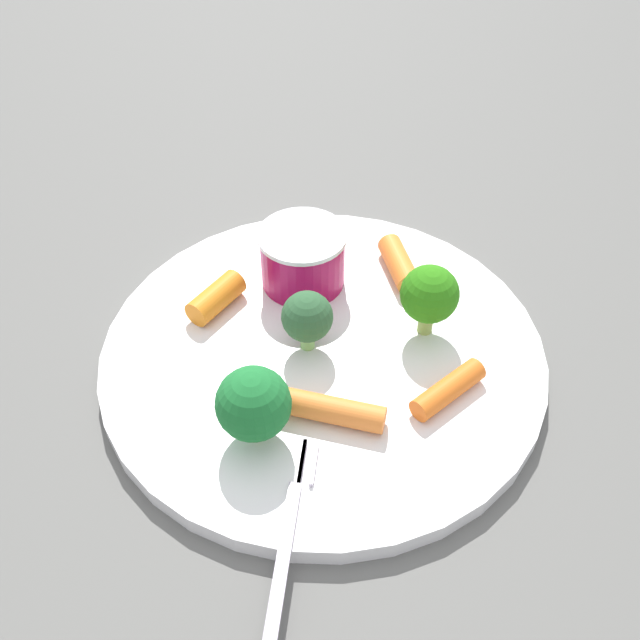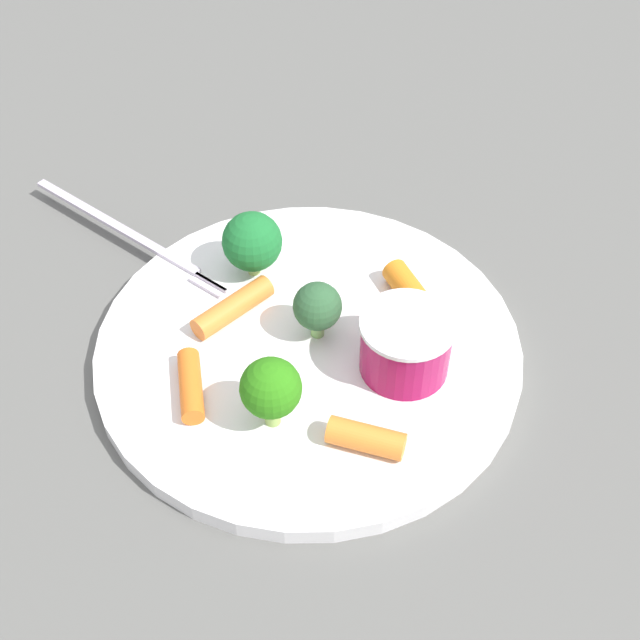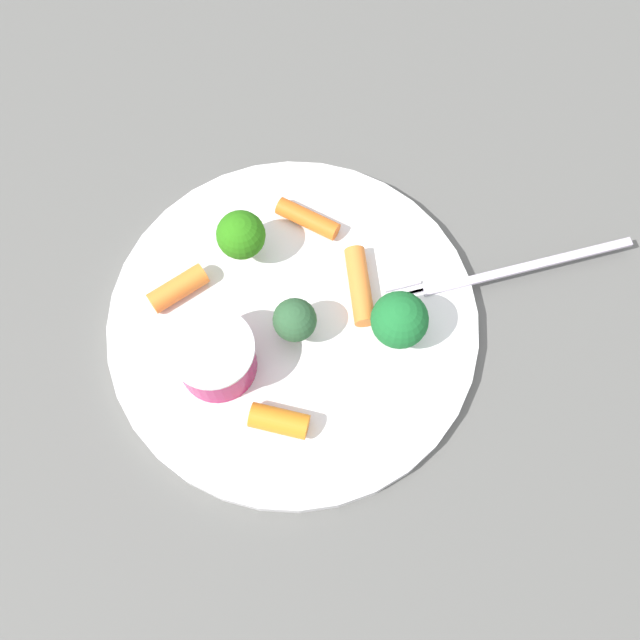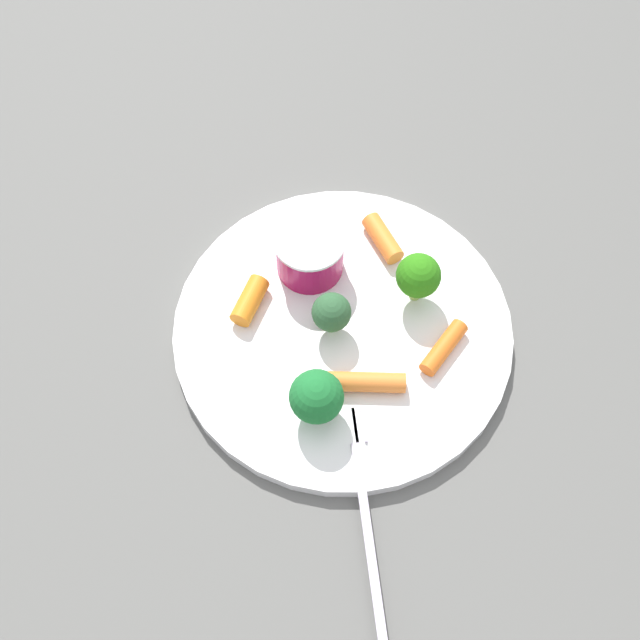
% 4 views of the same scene
% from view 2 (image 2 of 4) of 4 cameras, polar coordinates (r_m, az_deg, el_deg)
% --- Properties ---
extents(ground_plane, '(2.40, 2.40, 0.00)m').
position_cam_2_polar(ground_plane, '(0.56, -0.77, -2.30)').
color(ground_plane, '#5C5C58').
extents(plate, '(0.27, 0.27, 0.01)m').
position_cam_2_polar(plate, '(0.56, -0.78, -1.90)').
color(plate, white).
rests_on(plate, ground_plane).
extents(sauce_cup, '(0.06, 0.06, 0.04)m').
position_cam_2_polar(sauce_cup, '(0.53, 5.69, -1.66)').
color(sauce_cup, '#980C43').
rests_on(sauce_cup, plate).
extents(broccoli_floret_0, '(0.04, 0.04, 0.05)m').
position_cam_2_polar(broccoli_floret_0, '(0.49, -3.28, -4.57)').
color(broccoli_floret_0, '#97B55A').
rests_on(broccoli_floret_0, plate).
extents(broccoli_floret_1, '(0.03, 0.03, 0.04)m').
position_cam_2_polar(broccoli_floret_1, '(0.54, -0.27, 0.93)').
color(broccoli_floret_1, '#85C06C').
rests_on(broccoli_floret_1, plate).
extents(broccoli_floret_2, '(0.04, 0.04, 0.05)m').
position_cam_2_polar(broccoli_floret_2, '(0.58, -4.52, 5.18)').
color(broccoli_floret_2, '#97B65E').
rests_on(broccoli_floret_2, plate).
extents(carrot_stick_0, '(0.02, 0.06, 0.02)m').
position_cam_2_polar(carrot_stick_0, '(0.57, -5.79, 0.84)').
color(carrot_stick_0, orange).
rests_on(carrot_stick_0, plate).
extents(carrot_stick_1, '(0.05, 0.03, 0.02)m').
position_cam_2_polar(carrot_stick_1, '(0.50, 3.06, -7.81)').
color(carrot_stick_1, orange).
rests_on(carrot_stick_1, plate).
extents(carrot_stick_2, '(0.05, 0.04, 0.01)m').
position_cam_2_polar(carrot_stick_2, '(0.53, -8.56, -4.31)').
color(carrot_stick_2, orange).
rests_on(carrot_stick_2, plate).
extents(carrot_stick_3, '(0.04, 0.03, 0.02)m').
position_cam_2_polar(carrot_stick_3, '(0.58, 5.83, 2.11)').
color(carrot_stick_3, orange).
rests_on(carrot_stick_3, plate).
extents(fork, '(0.19, 0.01, 0.00)m').
position_cam_2_polar(fork, '(0.64, -12.57, 5.38)').
color(fork, silver).
rests_on(fork, plate).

